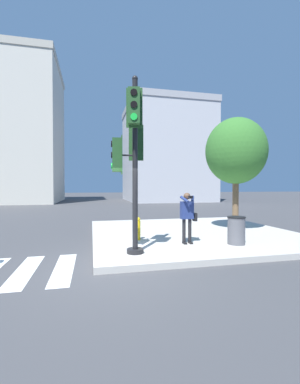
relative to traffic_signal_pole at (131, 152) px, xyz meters
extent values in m
plane|color=#424244|center=(-0.53, -0.56, -2.96)|extent=(160.00, 160.00, 0.00)
cube|color=#BCB7AD|center=(2.97, 2.94, -2.87)|extent=(8.00, 8.00, 0.17)
cube|color=silver|center=(-1.73, -0.39, -2.95)|extent=(0.46, 2.56, 0.01)
cube|color=silver|center=(-2.61, -0.39, -2.95)|extent=(0.46, 2.56, 0.01)
cylinder|color=black|center=(0.10, -0.01, -2.73)|extent=(0.47, 0.47, 0.12)
cylinder|color=black|center=(0.10, -0.01, -0.37)|extent=(0.15, 0.15, 4.60)
sphere|color=black|center=(0.10, -0.01, 1.98)|extent=(0.16, 0.16, 0.16)
cylinder|color=black|center=(0.15, 0.21, 0.30)|extent=(0.12, 0.31, 0.05)
cube|color=#234C23|center=(0.22, 0.48, 0.30)|extent=(0.35, 0.31, 0.90)
cube|color=#234C23|center=(0.19, 0.35, 0.30)|extent=(0.41, 0.13, 1.02)
cylinder|color=black|center=(0.26, 0.61, 0.60)|extent=(0.17, 0.07, 0.17)
cylinder|color=black|center=(0.26, 0.61, 0.30)|extent=(0.17, 0.07, 0.17)
cylinder|color=green|center=(0.26, 0.61, 0.00)|extent=(0.17, 0.07, 0.17)
cylinder|color=black|center=(0.05, -0.23, 1.08)|extent=(0.11, 0.31, 0.05)
cube|color=#234C23|center=(-0.01, -0.49, 1.08)|extent=(0.34, 0.30, 0.90)
cube|color=#234C23|center=(0.02, -0.36, 1.08)|extent=(0.42, 0.11, 1.02)
cylinder|color=black|center=(-0.03, -0.62, 1.38)|extent=(0.17, 0.07, 0.17)
cylinder|color=black|center=(-0.03, -0.62, 1.08)|extent=(0.17, 0.07, 0.17)
cylinder|color=green|center=(-0.03, -0.62, 0.78)|extent=(0.17, 0.07, 0.17)
cylinder|color=black|center=(-0.13, 0.01, -0.11)|extent=(0.31, 0.07, 0.05)
cube|color=#234C23|center=(-0.40, 0.03, -0.11)|extent=(0.26, 0.32, 0.90)
cube|color=#234C23|center=(-0.27, 0.02, -0.11)|extent=(0.05, 0.42, 1.02)
cylinder|color=black|center=(-0.53, 0.04, 0.19)|extent=(0.04, 0.17, 0.17)
cylinder|color=black|center=(-0.53, 0.04, -0.11)|extent=(0.04, 0.17, 0.17)
cylinder|color=green|center=(-0.53, 0.04, -0.41)|extent=(0.04, 0.17, 0.17)
cube|color=black|center=(1.83, 0.77, -2.76)|extent=(0.09, 0.24, 0.05)
cube|color=black|center=(2.03, 0.77, -2.76)|extent=(0.09, 0.24, 0.05)
cylinder|color=black|center=(1.83, 0.83, -2.39)|extent=(0.11, 0.11, 0.79)
cylinder|color=black|center=(2.03, 0.83, -2.39)|extent=(0.11, 0.11, 0.79)
cube|color=navy|center=(1.93, 0.83, -1.72)|extent=(0.40, 0.22, 0.56)
sphere|color=brown|center=(1.93, 0.83, -1.26)|extent=(0.22, 0.22, 0.22)
cube|color=black|center=(1.93, 0.52, -1.28)|extent=(0.12, 0.10, 0.09)
cylinder|color=black|center=(1.93, 0.45, -1.28)|extent=(0.06, 0.08, 0.06)
cylinder|color=navy|center=(1.80, 0.69, -1.36)|extent=(0.23, 0.35, 0.23)
cylinder|color=navy|center=(2.07, 0.69, -1.36)|extent=(0.23, 0.35, 0.23)
cube|color=black|center=(2.21, 0.85, -1.95)|extent=(0.10, 0.20, 0.26)
cylinder|color=brown|center=(4.85, 2.75, -1.56)|extent=(0.25, 0.25, 2.44)
ellipsoid|color=#38752D|center=(4.85, 2.75, 0.54)|extent=(2.51, 2.51, 2.76)
cylinder|color=yellow|center=(0.48, 1.70, -2.46)|extent=(0.17, 0.17, 0.65)
sphere|color=yellow|center=(0.48, 1.70, -2.08)|extent=(0.16, 0.16, 0.16)
cylinder|color=yellow|center=(0.48, 1.58, -2.39)|extent=(0.08, 0.06, 0.08)
cylinder|color=#5B5B60|center=(3.41, 0.35, -2.37)|extent=(0.54, 0.54, 0.84)
cylinder|color=black|center=(3.41, 0.35, -1.93)|extent=(0.56, 0.56, 0.04)
cube|color=#BCBCC1|center=(9.35, 28.52, 3.39)|extent=(10.90, 11.98, 12.69)
cube|color=#A3A3A8|center=(9.35, 28.52, 10.13)|extent=(11.10, 12.18, 0.80)
camera|label=1|loc=(-1.07, -6.94, -0.95)|focal=24.00mm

